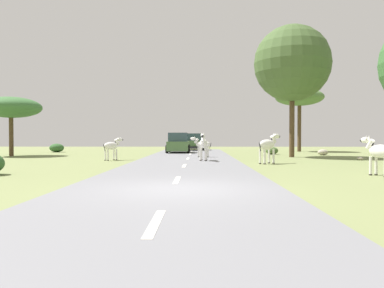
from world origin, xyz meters
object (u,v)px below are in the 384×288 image
object	(u,v)px
tree_0	(292,64)
zebra_1	(112,146)
zebra_0	(203,144)
car_0	(178,143)
tree_2	(299,98)
rock_1	(360,158)
tree_1	(11,108)
zebra_3	(379,152)
rock_0	(323,152)
bush_0	(57,148)
zebra_2	(202,145)
bush_2	(272,151)
zebra_4	(268,145)
car_1	(194,142)

from	to	relation	value
tree_0	zebra_1	bearing A→B (deg)	-162.03
zebra_0	car_0	size ratio (longest dim) A/B	0.40
tree_2	rock_1	distance (m)	14.58
tree_1	rock_1	size ratio (longest dim) A/B	11.19
zebra_3	rock_0	distance (m)	15.88
zebra_3	zebra_1	bearing A→B (deg)	122.15
bush_0	tree_2	bearing A→B (deg)	4.57
bush_0	rock_1	size ratio (longest dim) A/B	3.38
zebra_1	bush_0	world-z (taller)	zebra_1
zebra_1	rock_1	bearing A→B (deg)	39.45
bush_0	rock_1	world-z (taller)	bush_0
car_0	tree_0	distance (m)	12.02
zebra_1	zebra_2	world-z (taller)	zebra_2
zebra_2	bush_0	bearing A→B (deg)	60.69
zebra_1	zebra_2	distance (m)	6.24
bush_2	car_0	bearing A→B (deg)	163.67
zebra_4	rock_1	distance (m)	7.02
rock_0	tree_2	bearing A→B (deg)	89.02
tree_0	tree_2	xyz separation A→B (m)	(3.20, 10.16, -1.36)
rock_1	car_0	bearing A→B (deg)	139.66
car_1	rock_0	xyz separation A→B (m)	(10.13, -10.37, -0.62)
car_0	zebra_3	bearing A→B (deg)	-66.92
car_0	rock_0	world-z (taller)	car_0
zebra_1	rock_0	bearing A→B (deg)	61.90
tree_0	rock_1	world-z (taller)	tree_0
car_1	bush_2	size ratio (longest dim) A/B	4.33
zebra_3	bush_0	distance (m)	29.05
car_1	rock_1	distance (m)	19.58
zebra_2	tree_0	world-z (taller)	tree_0
zebra_3	rock_0	world-z (taller)	zebra_3
zebra_4	car_1	world-z (taller)	car_1
zebra_1	zebra_3	xyz separation A→B (m)	(11.90, -9.00, 0.03)
tree_0	rock_1	bearing A→B (deg)	-46.51
car_0	rock_1	size ratio (longest dim) A/B	11.05
zebra_3	tree_2	xyz separation A→B (m)	(3.17, 23.00, 4.34)
car_0	zebra_4	bearing A→B (deg)	-67.75
car_1	tree_2	xyz separation A→B (m)	(10.25, -2.94, 4.38)
rock_1	car_1	bearing A→B (deg)	121.99
zebra_0	zebra_1	distance (m)	5.66
tree_0	bush_0	world-z (taller)	tree_0
zebra_2	zebra_3	distance (m)	13.52
zebra_1	tree_1	xyz separation A→B (m)	(-8.69, 4.98, 2.75)
zebra_2	tree_1	distance (m)	14.61
tree_0	car_1	bearing A→B (deg)	118.28
zebra_1	car_1	distance (m)	17.62
zebra_3	bush_0	bearing A→B (deg)	112.49
rock_0	zebra_4	bearing A→B (deg)	-122.38
car_0	tree_0	xyz separation A→B (m)	(8.37, -6.43, 5.73)
car_1	bush_0	bearing A→B (deg)	22.74
tree_2	rock_0	distance (m)	8.95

